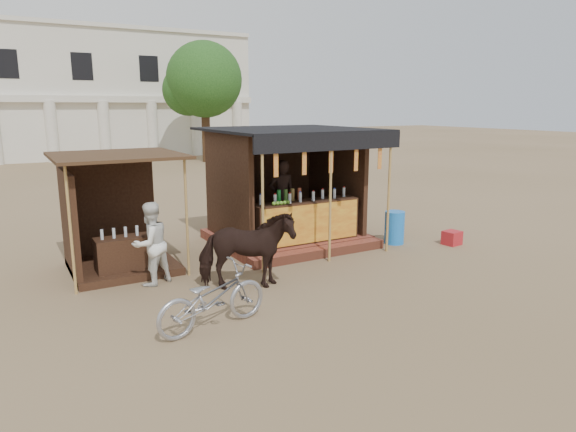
# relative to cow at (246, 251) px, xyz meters

# --- Properties ---
(ground) EXTENTS (120.00, 120.00, 0.00)m
(ground) POSITION_rel_cow_xyz_m (1.28, -0.88, -0.73)
(ground) COLOR #846B4C
(ground) RESTS_ON ground
(main_stall) EXTENTS (3.60, 3.61, 2.78)m
(main_stall) POSITION_rel_cow_xyz_m (2.27, 2.48, 0.30)
(main_stall) COLOR #984831
(main_stall) RESTS_ON ground
(secondary_stall) EXTENTS (2.40, 2.40, 2.38)m
(secondary_stall) POSITION_rel_cow_xyz_m (-1.89, 2.36, 0.13)
(secondary_stall) COLOR #3C2415
(secondary_stall) RESTS_ON ground
(cow) EXTENTS (1.88, 1.32, 1.45)m
(cow) POSITION_rel_cow_xyz_m (0.00, 0.00, 0.00)
(cow) COLOR black
(cow) RESTS_ON ground
(motorbike) EXTENTS (1.93, 0.97, 0.97)m
(motorbike) POSITION_rel_cow_xyz_m (-1.18, -1.30, -0.24)
(motorbike) COLOR #A0A1A9
(motorbike) RESTS_ON ground
(bystander) EXTENTS (0.93, 0.84, 1.57)m
(bystander) POSITION_rel_cow_xyz_m (-1.44, 1.12, 0.06)
(bystander) COLOR white
(bystander) RESTS_ON ground
(blue_barrel) EXTENTS (0.50, 0.50, 0.80)m
(blue_barrel) POSITION_rel_cow_xyz_m (4.49, 1.12, -0.33)
(blue_barrel) COLOR blue
(blue_barrel) RESTS_ON ground
(red_crate) EXTENTS (0.44, 0.40, 0.33)m
(red_crate) POSITION_rel_cow_xyz_m (5.63, 0.33, -0.56)
(red_crate) COLOR #AE1D22
(red_crate) RESTS_ON ground
(cooler) EXTENTS (0.68, 0.49, 0.46)m
(cooler) POSITION_rel_cow_xyz_m (3.13, 1.72, -0.49)
(cooler) COLOR #1C7F37
(cooler) RESTS_ON ground
(background_building) EXTENTS (26.00, 7.45, 8.18)m
(background_building) POSITION_rel_cow_xyz_m (-0.72, 29.06, 3.26)
(background_building) COLOR silver
(background_building) RESTS_ON ground
(tree) EXTENTS (4.50, 4.40, 7.00)m
(tree) POSITION_rel_cow_xyz_m (7.09, 21.26, 3.91)
(tree) COLOR #382314
(tree) RESTS_ON ground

